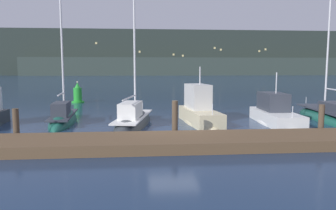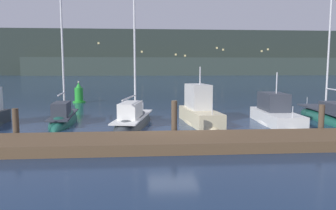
{
  "view_description": "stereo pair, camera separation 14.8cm",
  "coord_description": "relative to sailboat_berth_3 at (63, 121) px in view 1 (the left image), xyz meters",
  "views": [
    {
      "loc": [
        -1.68,
        -16.08,
        3.42
      ],
      "look_at": [
        0.0,
        3.01,
        1.2
      ],
      "focal_mm": 35.0,
      "sensor_mm": 36.0,
      "label": 1
    },
    {
      "loc": [
        -1.53,
        -16.09,
        3.42
      ],
      "look_at": [
        0.0,
        3.01,
        1.2
      ],
      "focal_mm": 35.0,
      "sensor_mm": 36.0,
      "label": 2
    }
  ],
  "objects": [
    {
      "name": "mooring_pile_3",
      "position": [
        13.71,
        -5.11,
        0.65
      ],
      "size": [
        0.28,
        0.28,
        1.59
      ],
      "primitive_type": "cylinder",
      "color": "#4C3D2D",
      "rests_on": "ground"
    },
    {
      "name": "sailboat_berth_7",
      "position": [
        16.98,
        -0.46,
        -0.03
      ],
      "size": [
        2.98,
        8.48,
        10.12
      ],
      "color": "#195647",
      "rests_on": "ground"
    },
    {
      "name": "mooring_pile_2",
      "position": [
        6.38,
        -5.11,
        0.78
      ],
      "size": [
        0.28,
        0.28,
        1.83
      ],
      "primitive_type": "cylinder",
      "color": "#4C3D2D",
      "rests_on": "ground"
    },
    {
      "name": "sailboat_berth_3",
      "position": [
        0.0,
        0.0,
        0.0
      ],
      "size": [
        1.93,
        6.38,
        10.01
      ],
      "color": "#195647",
      "rests_on": "ground"
    },
    {
      "name": "ground_plane",
      "position": [
        6.38,
        -4.37,
        -0.14
      ],
      "size": [
        400.0,
        400.0,
        0.0
      ],
      "primitive_type": "plane",
      "color": "#192D4C"
    },
    {
      "name": "hillside_backdrop",
      "position": [
        9.18,
        128.18,
        8.88
      ],
      "size": [
        240.0,
        23.0,
        19.56
      ],
      "color": "#28332D",
      "rests_on": "ground"
    },
    {
      "name": "dock",
      "position": [
        6.38,
        -6.76,
        0.08
      ],
      "size": [
        38.7,
        2.8,
        0.45
      ],
      "primitive_type": "cube",
      "color": "brown",
      "rests_on": "ground"
    },
    {
      "name": "motorboat_berth_6",
      "position": [
        12.95,
        -1.36,
        0.21
      ],
      "size": [
        2.13,
        5.71,
        3.57
      ],
      "color": "white",
      "rests_on": "ground"
    },
    {
      "name": "channel_buoy",
      "position": [
        -1.23,
        11.67,
        0.64
      ],
      "size": [
        1.19,
        1.19,
        2.07
      ],
      "color": "green",
      "rests_on": "ground"
    },
    {
      "name": "sailboat_berth_4",
      "position": [
        4.33,
        -1.1,
        0.01
      ],
      "size": [
        2.91,
        7.25,
        10.41
      ],
      "color": "#2D3338",
      "rests_on": "ground"
    },
    {
      "name": "motorboat_berth_5",
      "position": [
        8.37,
        -0.84,
        0.35
      ],
      "size": [
        2.24,
        5.62,
        3.92
      ],
      "color": "beige",
      "rests_on": "ground"
    },
    {
      "name": "mooring_pile_1",
      "position": [
        -0.94,
        -5.11,
        0.63
      ],
      "size": [
        0.28,
        0.28,
        1.54
      ],
      "primitive_type": "cylinder",
      "color": "#4C3D2D",
      "rests_on": "ground"
    }
  ]
}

